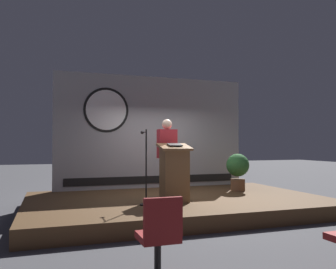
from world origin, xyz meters
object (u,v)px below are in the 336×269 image
at_px(podium, 174,173).
at_px(microphone_stand, 146,179).
at_px(speaker_person, 167,158).
at_px(audience_chair_left, 160,231).
at_px(potted_plant, 238,168).

distance_m(podium, microphone_stand, 0.65).
xyz_separation_m(speaker_person, audience_chair_left, (-1.23, -3.36, -0.68)).
xyz_separation_m(podium, microphone_stand, (-0.64, -0.11, -0.08)).
bearing_deg(potted_plant, audience_chair_left, -130.04).
bearing_deg(podium, potted_plant, 26.91).
distance_m(speaker_person, audience_chair_left, 3.64).
height_order(microphone_stand, audience_chair_left, microphone_stand).
height_order(podium, audience_chair_left, podium).
relative_size(microphone_stand, audience_chair_left, 1.65).
relative_size(speaker_person, microphone_stand, 1.17).
distance_m(podium, speaker_person, 0.56).
relative_size(speaker_person, audience_chair_left, 1.93).
distance_m(podium, audience_chair_left, 3.15).
xyz_separation_m(podium, audience_chair_left, (-1.23, -2.88, -0.39)).
bearing_deg(potted_plant, speaker_person, -164.48).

